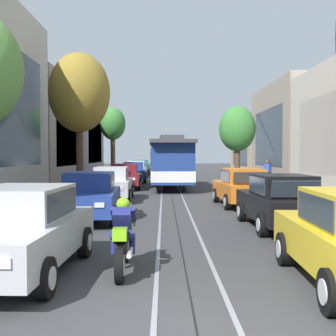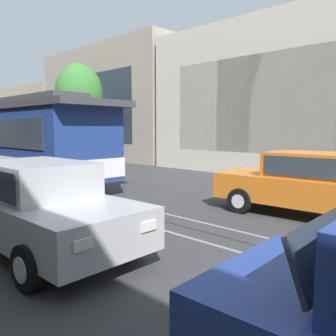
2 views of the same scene
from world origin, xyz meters
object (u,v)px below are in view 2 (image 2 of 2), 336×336
Objects in this scene: street_tree_kerb_right_second at (79,95)px; pedestrian_on_left_pavement at (111,148)px; cable_car_trolley at (31,142)px; parked_car_orange_mid_right at (307,184)px; parked_car_silver_mid_left at (39,206)px.

pedestrian_on_left_pavement is at bearing 6.92° from street_tree_kerb_right_second.
pedestrian_on_left_pavement is at bearing 34.87° from cable_car_trolley.
pedestrian_on_left_pavement is (7.30, 5.09, -0.69)m from cable_car_trolley.
parked_car_orange_mid_right is 2.57× the size of pedestrian_on_left_pavement.
parked_car_silver_mid_left is at bearing -124.60° from street_tree_kerb_right_second.
cable_car_trolley is 5.32× the size of pedestrian_on_left_pavement.
parked_car_silver_mid_left is 15.55m from pedestrian_on_left_pavement.
parked_car_silver_mid_left is 1.00× the size of parked_car_orange_mid_right.
parked_car_orange_mid_right is at bearing -72.24° from cable_car_trolley.
street_tree_kerb_right_second reaches higher than parked_car_silver_mid_left.
parked_car_orange_mid_right is at bearing -107.40° from pedestrian_on_left_pavement.
cable_car_trolley reaches higher than pedestrian_on_left_pavement.
street_tree_kerb_right_second is 7.33m from cable_car_trolley.
parked_car_orange_mid_right is 14.35m from street_tree_kerb_right_second.
parked_car_silver_mid_left is at bearing -113.54° from cable_car_trolley.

